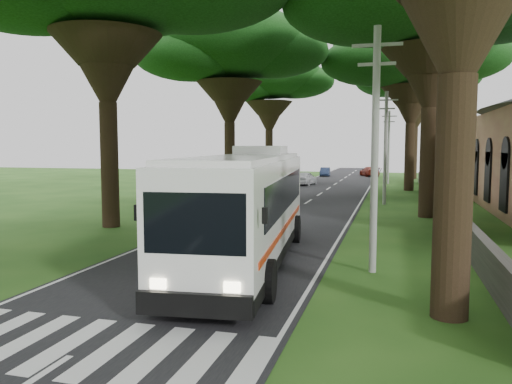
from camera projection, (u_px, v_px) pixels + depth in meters
The scene contains 16 objects.
ground at pixel (133, 316), 12.29m from camera, with size 140.00×140.00×0.00m, color #1E4614.
road at pixel (306, 203), 36.28m from camera, with size 8.00×120.00×0.04m, color black.
crosswalk at pixel (85, 348), 10.37m from camera, with size 8.00×3.00×0.01m, color silver.
property_wall at pixel (438, 200), 32.88m from camera, with size 0.35×50.00×1.20m, color #383533.
pole_near at pixel (375, 146), 16.20m from camera, with size 1.60×0.24×8.00m.
pole_mid at pixel (385, 146), 35.40m from camera, with size 1.60×0.24×8.00m.
pole_far at pixel (389, 146), 54.59m from camera, with size 1.60×0.24×8.00m.
tree_l_midb at pixel (229, 46), 41.91m from camera, with size 13.64×13.64×15.61m.
tree_l_far at pixel (269, 78), 59.48m from camera, with size 12.69×12.69×15.15m.
tree_r_midb at pixel (413, 52), 45.59m from camera, with size 14.77×14.77×16.03m.
tree_r_far at pixel (416, 74), 62.56m from camera, with size 13.34×13.34×16.15m.
coach_bus at pixel (247, 206), 17.69m from camera, with size 4.10×13.29×3.86m.
distant_car_a at pixel (305, 178), 53.19m from camera, with size 1.70×4.23×1.44m, color silver.
distant_car_b at pixel (325, 172), 68.56m from camera, with size 1.25×3.59×1.18m, color navy.
distant_car_c at pixel (369, 171), 68.23m from camera, with size 1.84×4.52×1.31m, color maroon.
pedestrian at pixel (157, 219), 23.41m from camera, with size 0.56×0.37×1.53m, color black.
Camera 1 is at (6.11, -10.71, 4.19)m, focal length 35.00 mm.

